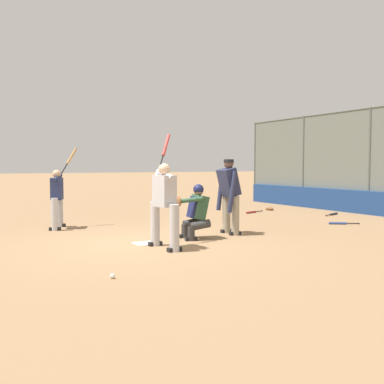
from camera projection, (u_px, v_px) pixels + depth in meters
ground_plane at (145, 244)px, 9.26m from camera, size 160.00×160.00×0.00m
home_plate_marker at (145, 243)px, 9.26m from camera, size 0.43×0.43×0.01m
batter_at_plate at (164, 202)px, 8.68m from camera, size 1.11×0.61×2.27m
catcher_behind_plate at (195, 211)px, 9.82m from camera, size 0.66×0.80×1.20m
umpire_home at (229, 194)px, 10.50m from camera, size 0.72×0.46×1.76m
batter_on_deck at (57, 197)px, 11.39m from camera, size 0.83×0.91×2.08m
spare_bat_near_backstop at (340, 223)px, 12.23m from camera, size 0.49×0.70×0.07m
spare_bat_third_base_side at (252, 212)px, 15.11m from camera, size 0.31×0.87×0.07m
spare_bat_first_base_side at (333, 214)px, 14.49m from camera, size 0.32×0.78×0.07m
fielding_glove_on_dirt at (270, 209)px, 16.01m from camera, size 0.29×0.22×0.11m
baseball_loose at (112, 276)px, 6.42m from camera, size 0.07×0.07×0.07m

